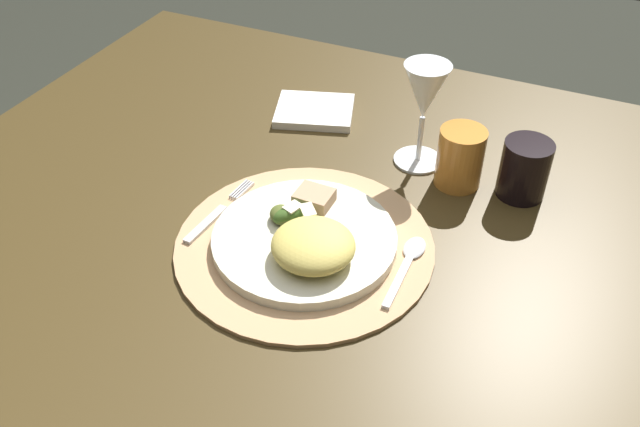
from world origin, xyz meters
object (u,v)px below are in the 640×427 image
(fork, at_px, (217,214))
(napkin, at_px, (315,111))
(dark_tumbler, at_px, (524,169))
(dining_table, at_px, (321,281))
(wine_glass, at_px, (425,96))
(amber_tumbler, at_px, (460,158))
(dinner_plate, at_px, (304,239))
(spoon, at_px, (409,258))

(fork, xyz_separation_m, napkin, (0.01, 0.31, -0.00))
(napkin, distance_m, dark_tumbler, 0.38)
(dining_table, xyz_separation_m, dark_tumbler, (0.24, 0.16, 0.18))
(wine_glass, distance_m, amber_tumbler, 0.10)
(dining_table, height_order, dinner_plate, dinner_plate)
(dining_table, bearing_deg, spoon, -16.87)
(fork, bearing_deg, dining_table, 27.58)
(dinner_plate, bearing_deg, fork, 178.54)
(wine_glass, distance_m, dark_tumbler, 0.18)
(dining_table, xyz_separation_m, dinner_plate, (0.01, -0.07, 0.15))
(dining_table, bearing_deg, dark_tumbler, 33.79)
(fork, bearing_deg, spoon, 4.99)
(dark_tumbler, bearing_deg, fork, -148.27)
(dinner_plate, distance_m, amber_tumbler, 0.27)
(napkin, bearing_deg, wine_glass, -16.43)
(amber_tumbler, bearing_deg, spoon, -92.63)
(napkin, bearing_deg, dining_table, -63.33)
(napkin, xyz_separation_m, wine_glass, (0.20, -0.06, 0.11))
(spoon, distance_m, napkin, 0.39)
(dining_table, distance_m, dinner_plate, 0.16)
(dining_table, relative_size, wine_glass, 7.43)
(dinner_plate, distance_m, napkin, 0.34)
(napkin, bearing_deg, amber_tumbler, -18.12)
(wine_glass, height_order, amber_tumbler, wine_glass)
(dining_table, distance_m, amber_tumbler, 0.28)
(dining_table, distance_m, fork, 0.20)
(fork, bearing_deg, dark_tumbler, 31.73)
(napkin, relative_size, amber_tumbler, 1.44)
(spoon, bearing_deg, dark_tumbler, 64.30)
(dining_table, xyz_separation_m, spoon, (0.14, -0.04, 0.14))
(napkin, height_order, dark_tumbler, dark_tumbler)
(dinner_plate, height_order, napkin, dinner_plate)
(fork, bearing_deg, napkin, 88.45)
(dinner_plate, xyz_separation_m, spoon, (0.14, 0.03, -0.01))
(fork, xyz_separation_m, dark_tumbler, (0.37, 0.23, 0.03))
(dining_table, distance_m, napkin, 0.30)
(dining_table, height_order, fork, fork)
(napkin, height_order, amber_tumbler, amber_tumbler)
(wine_glass, relative_size, dark_tumbler, 1.89)
(dining_table, relative_size, spoon, 8.81)
(spoon, bearing_deg, dining_table, 163.13)
(wine_glass, height_order, dark_tumbler, wine_glass)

